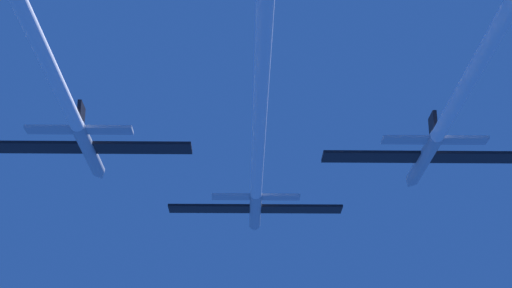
{
  "coord_description": "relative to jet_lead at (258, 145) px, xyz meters",
  "views": [
    {
      "loc": [
        -1.32,
        -100.73,
        -31.03
      ],
      "look_at": [
        -0.14,
        -20.98,
        -0.24
      ],
      "focal_mm": 60.67,
      "sensor_mm": 36.0,
      "label": 1
    }
  ],
  "objects": [
    {
      "name": "jet_right_wing",
      "position": [
        17.12,
        -13.2,
        0.1
      ],
      "size": [
        21.07,
        62.69,
        3.49
      ],
      "color": "#B2BAC6"
    },
    {
      "name": "jet_left_wing",
      "position": [
        -17.26,
        -18.08,
        0.66
      ],
      "size": [
        21.07,
        71.88,
        3.49
      ],
      "color": "#B2BAC6"
    },
    {
      "name": "jet_lead",
      "position": [
        0.0,
        0.0,
        0.0
      ],
      "size": [
        21.07,
        73.8,
        3.49
      ],
      "color": "#B2BAC6"
    }
  ]
}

